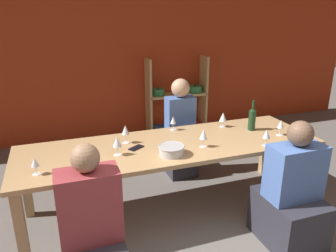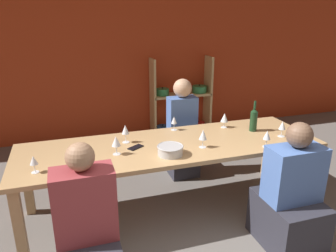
{
  "view_description": "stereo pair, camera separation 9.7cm",
  "coord_description": "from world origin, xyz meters",
  "px_view_note": "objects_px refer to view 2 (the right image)",
  "views": [
    {
      "loc": [
        -1.0,
        -1.31,
        1.94
      ],
      "look_at": [
        0.02,
        1.55,
        0.88
      ],
      "focal_mm": 35.0,
      "sensor_mm": 36.0,
      "label": 1
    },
    {
      "loc": [
        -0.91,
        -1.34,
        1.94
      ],
      "look_at": [
        0.02,
        1.55,
        0.88
      ],
      "focal_mm": 35.0,
      "sensor_mm": 36.0,
      "label": 2
    }
  ],
  "objects_px": {
    "wine_glass_empty_b": "(34,161)",
    "wine_glass_red_c": "(282,126)",
    "wine_glass_white_a": "(75,156)",
    "person_near_a": "(290,203)",
    "dining_table": "(171,151)",
    "wine_bottle_green": "(254,119)",
    "wine_glass_white_d": "(267,136)",
    "shelf_unit": "(182,106)",
    "person_near_b": "(88,240)",
    "wine_glass_red_a": "(203,135)",
    "wine_glass_white_b": "(224,118)",
    "person_far_a": "(182,138)",
    "cell_phone": "(136,147)",
    "wine_glass_empty_a": "(125,130)",
    "mixing_bowl": "(170,150)",
    "wine_glass_white_c": "(174,121)",
    "wine_glass_red_b": "(116,142)"
  },
  "relations": [
    {
      "from": "wine_glass_empty_b",
      "to": "wine_glass_red_c",
      "type": "xyz_separation_m",
      "value": [
        2.36,
        0.08,
        0.01
      ]
    },
    {
      "from": "wine_glass_white_a",
      "to": "person_near_a",
      "type": "distance_m",
      "value": 1.84
    },
    {
      "from": "dining_table",
      "to": "wine_bottle_green",
      "type": "bearing_deg",
      "value": 5.04
    },
    {
      "from": "wine_glass_white_d",
      "to": "shelf_unit",
      "type": "bearing_deg",
      "value": 88.33
    },
    {
      "from": "wine_bottle_green",
      "to": "person_near_b",
      "type": "distance_m",
      "value": 2.08
    },
    {
      "from": "wine_glass_white_a",
      "to": "wine_glass_red_a",
      "type": "xyz_separation_m",
      "value": [
        1.16,
        0.12,
        0.0
      ]
    },
    {
      "from": "wine_glass_white_b",
      "to": "person_far_a",
      "type": "height_order",
      "value": "person_far_a"
    },
    {
      "from": "cell_phone",
      "to": "shelf_unit",
      "type": "bearing_deg",
      "value": 59.97
    },
    {
      "from": "wine_glass_empty_a",
      "to": "wine_glass_white_d",
      "type": "relative_size",
      "value": 1.12
    },
    {
      "from": "wine_glass_white_b",
      "to": "mixing_bowl",
      "type": "bearing_deg",
      "value": -147.06
    },
    {
      "from": "shelf_unit",
      "to": "wine_glass_empty_a",
      "type": "relative_size",
      "value": 6.91
    },
    {
      "from": "wine_glass_empty_b",
      "to": "wine_glass_empty_a",
      "type": "bearing_deg",
      "value": 26.92
    },
    {
      "from": "shelf_unit",
      "to": "wine_glass_empty_b",
      "type": "xyz_separation_m",
      "value": [
        -2.12,
        -2.42,
        0.39
      ]
    },
    {
      "from": "cell_phone",
      "to": "wine_glass_white_c",
      "type": "bearing_deg",
      "value": 35.3
    },
    {
      "from": "shelf_unit",
      "to": "wine_glass_empty_a",
      "type": "bearing_deg",
      "value": -123.25
    },
    {
      "from": "wine_bottle_green",
      "to": "wine_glass_empty_b",
      "type": "bearing_deg",
      "value": -171.55
    },
    {
      "from": "mixing_bowl",
      "to": "wine_glass_empty_a",
      "type": "relative_size",
      "value": 1.31
    },
    {
      "from": "wine_glass_white_a",
      "to": "wine_glass_red_a",
      "type": "bearing_deg",
      "value": 6.05
    },
    {
      "from": "wine_bottle_green",
      "to": "wine_glass_empty_b",
      "type": "xyz_separation_m",
      "value": [
        -2.17,
        -0.32,
        -0.03
      ]
    },
    {
      "from": "dining_table",
      "to": "cell_phone",
      "type": "distance_m",
      "value": 0.36
    },
    {
      "from": "wine_glass_empty_a",
      "to": "wine_glass_empty_b",
      "type": "height_order",
      "value": "wine_glass_empty_a"
    },
    {
      "from": "dining_table",
      "to": "wine_glass_empty_b",
      "type": "xyz_separation_m",
      "value": [
        -1.22,
        -0.24,
        0.17
      ]
    },
    {
      "from": "wine_glass_empty_b",
      "to": "cell_phone",
      "type": "relative_size",
      "value": 0.87
    },
    {
      "from": "shelf_unit",
      "to": "wine_glass_empty_a",
      "type": "xyz_separation_m",
      "value": [
        -1.32,
        -2.01,
        0.42
      ]
    },
    {
      "from": "shelf_unit",
      "to": "wine_glass_white_c",
      "type": "bearing_deg",
      "value": -112.53
    },
    {
      "from": "person_near_a",
      "to": "person_near_b",
      "type": "relative_size",
      "value": 0.97
    },
    {
      "from": "shelf_unit",
      "to": "wine_glass_red_a",
      "type": "xyz_separation_m",
      "value": [
        -0.65,
        -2.35,
        0.41
      ]
    },
    {
      "from": "wine_glass_empty_a",
      "to": "wine_glass_white_b",
      "type": "height_order",
      "value": "wine_glass_empty_a"
    },
    {
      "from": "person_near_b",
      "to": "shelf_unit",
      "type": "bearing_deg",
      "value": 59.0
    },
    {
      "from": "dining_table",
      "to": "wine_glass_red_c",
      "type": "height_order",
      "value": "wine_glass_red_c"
    },
    {
      "from": "wine_bottle_green",
      "to": "wine_glass_empty_a",
      "type": "xyz_separation_m",
      "value": [
        -1.36,
        0.09,
        0.0
      ]
    },
    {
      "from": "wine_glass_white_d",
      "to": "cell_phone",
      "type": "bearing_deg",
      "value": 163.44
    },
    {
      "from": "wine_bottle_green",
      "to": "dining_table",
      "type": "bearing_deg",
      "value": -174.96
    },
    {
      "from": "mixing_bowl",
      "to": "wine_glass_white_d",
      "type": "xyz_separation_m",
      "value": [
        0.92,
        -0.11,
        0.07
      ]
    },
    {
      "from": "wine_glass_red_b",
      "to": "wine_glass_empty_b",
      "type": "xyz_separation_m",
      "value": [
        -0.68,
        -0.15,
        -0.02
      ]
    },
    {
      "from": "dining_table",
      "to": "wine_glass_white_c",
      "type": "distance_m",
      "value": 0.43
    },
    {
      "from": "wine_glass_white_a",
      "to": "person_near_a",
      "type": "xyz_separation_m",
      "value": [
        1.71,
        -0.51,
        -0.45
      ]
    },
    {
      "from": "wine_bottle_green",
      "to": "wine_glass_red_b",
      "type": "height_order",
      "value": "wine_bottle_green"
    },
    {
      "from": "dining_table",
      "to": "wine_glass_empty_b",
      "type": "height_order",
      "value": "wine_glass_empty_b"
    },
    {
      "from": "wine_glass_empty_b",
      "to": "wine_glass_red_c",
      "type": "height_order",
      "value": "wine_glass_red_c"
    },
    {
      "from": "dining_table",
      "to": "wine_glass_empty_b",
      "type": "bearing_deg",
      "value": -168.92
    },
    {
      "from": "dining_table",
      "to": "wine_glass_empty_b",
      "type": "relative_size",
      "value": 20.43
    },
    {
      "from": "wine_glass_empty_b",
      "to": "wine_glass_red_b",
      "type": "bearing_deg",
      "value": 12.85
    },
    {
      "from": "shelf_unit",
      "to": "person_near_b",
      "type": "distance_m",
      "value": 3.47
    },
    {
      "from": "mixing_bowl",
      "to": "wine_glass_white_c",
      "type": "bearing_deg",
      "value": 68.26
    },
    {
      "from": "wine_bottle_green",
      "to": "person_far_a",
      "type": "relative_size",
      "value": 0.27
    },
    {
      "from": "mixing_bowl",
      "to": "wine_glass_white_c",
      "type": "distance_m",
      "value": 0.65
    },
    {
      "from": "wine_glass_white_b",
      "to": "cell_phone",
      "type": "relative_size",
      "value": 1.01
    },
    {
      "from": "wine_glass_white_d",
      "to": "person_far_a",
      "type": "distance_m",
      "value": 1.24
    },
    {
      "from": "wine_glass_red_c",
      "to": "person_near_b",
      "type": "relative_size",
      "value": 0.14
    }
  ]
}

